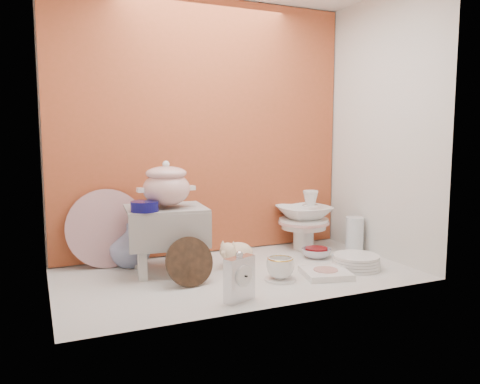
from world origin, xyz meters
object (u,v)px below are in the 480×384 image
object	(u,v)px
step_stool	(166,239)
porcelain_tower	(304,220)
floral_platter	(107,228)
blue_white_vase	(130,245)
soup_tureen	(166,184)
mantel_clock	(239,277)
dinner_plate_stack	(356,262)
crystal_bowl	(316,253)
gold_rim_teacup	(280,268)
plush_pig	(237,253)

from	to	relation	value
step_stool	porcelain_tower	bearing A→B (deg)	14.95
floral_platter	blue_white_vase	bearing A→B (deg)	-15.88
step_stool	soup_tureen	bearing A→B (deg)	-82.78
mantel_clock	dinner_plate_stack	xyz separation A→B (m)	(0.77, 0.20, -0.07)
step_stool	soup_tureen	distance (m)	0.29
dinner_plate_stack	crystal_bowl	xyz separation A→B (m)	(-0.07, 0.28, -0.01)
floral_platter	crystal_bowl	bearing A→B (deg)	-14.52
gold_rim_teacup	crystal_bowl	xyz separation A→B (m)	(0.40, 0.30, -0.04)
soup_tureen	gold_rim_teacup	size ratio (longest dim) A/B	2.09
floral_platter	dinner_plate_stack	size ratio (longest dim) A/B	1.63
gold_rim_teacup	plush_pig	bearing A→B (deg)	103.78
blue_white_vase	crystal_bowl	xyz separation A→B (m)	(1.02, -0.26, -0.09)
mantel_clock	gold_rim_teacup	distance (m)	0.35
mantel_clock	crystal_bowl	size ratio (longest dim) A/B	1.26
plush_pig	dinner_plate_stack	xyz separation A→B (m)	(0.55, -0.32, -0.03)
mantel_clock	plush_pig	bearing A→B (deg)	44.77
mantel_clock	floral_platter	bearing A→B (deg)	96.93
plush_pig	mantel_clock	bearing A→B (deg)	-120.02
soup_tureen	mantel_clock	distance (m)	0.66
step_stool	mantel_clock	size ratio (longest dim) A/B	1.87
soup_tureen	crystal_bowl	bearing A→B (deg)	-3.13
dinner_plate_stack	gold_rim_teacup	bearing A→B (deg)	-177.74
mantel_clock	plush_pig	size ratio (longest dim) A/B	0.94
blue_white_vase	gold_rim_teacup	xyz separation A→B (m)	(0.62, -0.56, -0.05)
blue_white_vase	crystal_bowl	world-z (taller)	blue_white_vase
plush_pig	porcelain_tower	world-z (taller)	porcelain_tower
floral_platter	step_stool	bearing A→B (deg)	-39.54
soup_tureen	crystal_bowl	distance (m)	0.97
floral_platter	plush_pig	size ratio (longest dim) A/B	1.86
blue_white_vase	mantel_clock	bearing A→B (deg)	-66.55
blue_white_vase	dinner_plate_stack	distance (m)	1.22
mantel_clock	dinner_plate_stack	world-z (taller)	mantel_clock
floral_platter	dinner_plate_stack	world-z (taller)	floral_platter
step_stool	dinner_plate_stack	size ratio (longest dim) A/B	1.54
step_stool	gold_rim_teacup	size ratio (longest dim) A/B	2.98
step_stool	blue_white_vase	size ratio (longest dim) A/B	1.72
floral_platter	crystal_bowl	xyz separation A→B (m)	(1.14, -0.29, -0.18)
floral_platter	blue_white_vase	xyz separation A→B (m)	(0.12, -0.03, -0.09)
step_stool	gold_rim_teacup	xyz separation A→B (m)	(0.47, -0.37, -0.11)
blue_white_vase	crystal_bowl	size ratio (longest dim) A/B	1.37
mantel_clock	crystal_bowl	world-z (taller)	mantel_clock
dinner_plate_stack	porcelain_tower	size ratio (longest dim) A/B	0.71
gold_rim_teacup	dinner_plate_stack	world-z (taller)	gold_rim_teacup
floral_platter	plush_pig	distance (m)	0.72
dinner_plate_stack	crystal_bowl	bearing A→B (deg)	104.07
floral_platter	mantel_clock	bearing A→B (deg)	-60.43
soup_tureen	dinner_plate_stack	xyz separation A→B (m)	(0.94, -0.32, -0.42)
blue_white_vase	mantel_clock	size ratio (longest dim) A/B	1.09
soup_tureen	plush_pig	bearing A→B (deg)	-0.88
plush_pig	crystal_bowl	bearing A→B (deg)	-12.37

